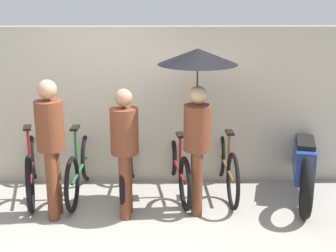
{
  "coord_description": "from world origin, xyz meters",
  "views": [
    {
      "loc": [
        0.44,
        -4.28,
        2.57
      ],
      "look_at": [
        0.5,
        1.11,
        1.0
      ],
      "focal_mm": 50.0,
      "sensor_mm": 36.0,
      "label": 1
    }
  ],
  "objects": [
    {
      "name": "parked_bicycle_2",
      "position": [
        0.0,
        1.46,
        0.4
      ],
      "size": [
        0.44,
        1.78,
        1.08
      ],
      "rotation": [
        0.0,
        0.0,
        1.54
      ],
      "color": "black",
      "rests_on": "ground"
    },
    {
      "name": "parked_bicycle_1",
      "position": [
        -0.63,
        1.4,
        0.36
      ],
      "size": [
        0.44,
        1.66,
        0.96
      ],
      "rotation": [
        0.0,
        0.0,
        1.54
      ],
      "color": "black",
      "rests_on": "ground"
    },
    {
      "name": "pedestrian_leading",
      "position": [
        -0.83,
        0.75,
        0.95
      ],
      "size": [
        0.32,
        0.32,
        1.64
      ],
      "rotation": [
        0.0,
        0.0,
        -0.0
      ],
      "color": "brown",
      "rests_on": "ground"
    },
    {
      "name": "pedestrian_center",
      "position": [
        0.01,
        0.76,
        0.89
      ],
      "size": [
        0.32,
        0.32,
        1.53
      ],
      "rotation": [
        0.0,
        0.0,
        -0.05
      ],
      "color": "brown",
      "rests_on": "ground"
    },
    {
      "name": "back_wall",
      "position": [
        0.0,
        1.87,
        1.06
      ],
      "size": [
        11.54,
        0.12,
        2.13
      ],
      "color": "#B2A893",
      "rests_on": "ground"
    },
    {
      "name": "motorcycle",
      "position": [
        2.27,
        1.39,
        0.41
      ],
      "size": [
        0.77,
        2.12,
        0.93
      ],
      "rotation": [
        0.0,
        0.0,
        1.33
      ],
      "color": "black",
      "rests_on": "ground"
    },
    {
      "name": "ground_plane",
      "position": [
        0.0,
        0.0,
        0.0
      ],
      "size": [
        30.0,
        30.0,
        0.0
      ],
      "primitive_type": "plane",
      "color": "gray"
    },
    {
      "name": "parked_bicycle_0",
      "position": [
        -1.27,
        1.42,
        0.36
      ],
      "size": [
        0.56,
        1.72,
        1.06
      ],
      "rotation": [
        0.0,
        0.0,
        1.8
      ],
      "color": "black",
      "rests_on": "ground"
    },
    {
      "name": "parked_bicycle_3",
      "position": [
        0.63,
        1.47,
        0.35
      ],
      "size": [
        0.44,
        1.75,
        1.1
      ],
      "rotation": [
        0.0,
        0.0,
        1.7
      ],
      "color": "black",
      "rests_on": "ground"
    },
    {
      "name": "pedestrian_trailing",
      "position": [
        0.84,
        0.94,
        1.49
      ],
      "size": [
        0.91,
        0.91,
        1.94
      ],
      "rotation": [
        0.0,
        0.0,
        0.01
      ],
      "color": "brown",
      "rests_on": "ground"
    },
    {
      "name": "parked_bicycle_4",
      "position": [
        1.27,
        1.48,
        0.37
      ],
      "size": [
        0.44,
        1.75,
        1.04
      ],
      "rotation": [
        0.0,
        0.0,
        1.6
      ],
      "color": "black",
      "rests_on": "ground"
    }
  ]
}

